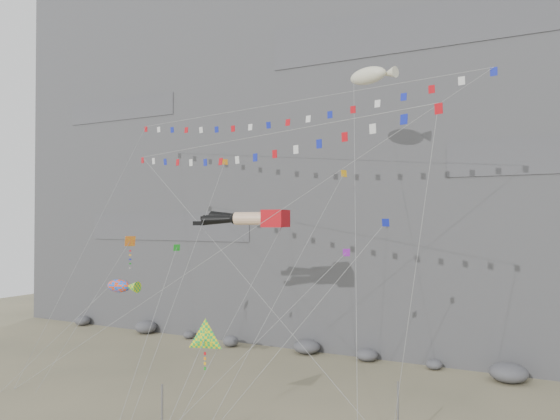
# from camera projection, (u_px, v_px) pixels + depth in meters

# --- Properties ---
(ground) EXTENTS (120.00, 120.00, 0.00)m
(ground) POSITION_uv_depth(u_px,v_px,m) (202.00, 408.00, 37.15)
(ground) COLOR gray
(ground) RESTS_ON ground
(cliff) EXTENTS (80.00, 28.00, 50.00)m
(cliff) POSITION_uv_depth(u_px,v_px,m) (359.00, 119.00, 65.97)
(cliff) COLOR slate
(cliff) RESTS_ON ground
(talus_boulders) EXTENTS (60.00, 3.00, 1.20)m
(talus_boulders) POSITION_uv_depth(u_px,v_px,m) (307.00, 347.00, 52.22)
(talus_boulders) COLOR #5D5D62
(talus_boulders) RESTS_ON ground
(anchor_pole_right) EXTENTS (0.12, 0.12, 3.79)m
(anchor_pole_right) POSITION_uv_depth(u_px,v_px,m) (398.00, 416.00, 30.29)
(anchor_pole_right) COLOR gray
(anchor_pole_right) RESTS_ON ground
(legs_kite) EXTENTS (7.73, 15.85, 19.41)m
(legs_kite) POSITION_uv_depth(u_px,v_px,m) (250.00, 219.00, 42.72)
(legs_kite) COLOR red
(legs_kite) RESTS_ON ground
(flag_banner_upper) EXTENTS (34.72, 16.58, 30.33)m
(flag_banner_upper) POSITION_uv_depth(u_px,v_px,m) (278.00, 104.00, 45.77)
(flag_banner_upper) COLOR red
(flag_banner_upper) RESTS_ON ground
(flag_banner_lower) EXTENTS (29.43, 11.34, 22.27)m
(flag_banner_lower) POSITION_uv_depth(u_px,v_px,m) (246.00, 139.00, 39.15)
(flag_banner_lower) COLOR red
(flag_banner_lower) RESTS_ON ground
(harlequin_kite) EXTENTS (4.74, 6.68, 13.01)m
(harlequin_kite) POSITION_uv_depth(u_px,v_px,m) (130.00, 242.00, 43.73)
(harlequin_kite) COLOR red
(harlequin_kite) RESTS_ON ground
(fish_windsock) EXTENTS (8.68, 5.62, 11.54)m
(fish_windsock) POSITION_uv_depth(u_px,v_px,m) (119.00, 286.00, 41.13)
(fish_windsock) COLOR #FF420D
(fish_windsock) RESTS_ON ground
(delta_kite) EXTENTS (2.44, 5.86, 7.80)m
(delta_kite) POSITION_uv_depth(u_px,v_px,m) (205.00, 339.00, 33.05)
(delta_kite) COLOR #FFEA0D
(delta_kite) RESTS_ON ground
(blimp_windsock) EXTENTS (5.44, 12.82, 26.76)m
(blimp_windsock) POSITION_uv_depth(u_px,v_px,m) (368.00, 76.00, 42.37)
(blimp_windsock) COLOR #F4EEC9
(blimp_windsock) RESTS_ON ground
(small_kite_a) EXTENTS (2.04, 13.47, 21.91)m
(small_kite_a) POSITION_uv_depth(u_px,v_px,m) (223.00, 167.00, 45.91)
(small_kite_a) COLOR orange
(small_kite_a) RESTS_ON ground
(small_kite_b) EXTENTS (8.75, 9.52, 15.96)m
(small_kite_b) POSITION_uv_depth(u_px,v_px,m) (344.00, 255.00, 37.20)
(small_kite_b) COLOR purple
(small_kite_b) RESTS_ON ground
(small_kite_c) EXTENTS (2.66, 8.94, 13.68)m
(small_kite_c) POSITION_uv_depth(u_px,v_px,m) (176.00, 250.00, 40.74)
(small_kite_c) COLOR #179B1F
(small_kite_c) RESTS_ON ground
(small_kite_d) EXTENTS (3.63, 15.73, 22.44)m
(small_kite_d) POSITION_uv_depth(u_px,v_px,m) (342.00, 177.00, 42.28)
(small_kite_d) COLOR #EEA514
(small_kite_d) RESTS_ON ground
(small_kite_e) EXTENTS (8.94, 8.89, 17.18)m
(small_kite_e) POSITION_uv_depth(u_px,v_px,m) (382.00, 226.00, 34.67)
(small_kite_e) COLOR #1421AF
(small_kite_e) RESTS_ON ground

